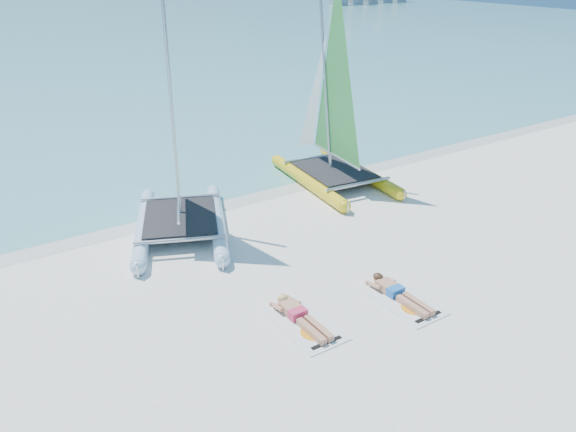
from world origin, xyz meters
name	(u,v)px	position (x,y,z in m)	size (l,w,h in m)	color
ground	(350,274)	(0.00, 0.00, 0.00)	(140.00, 140.00, 0.00)	white
wet_sand_strip	(238,197)	(0.00, 5.50, 0.00)	(140.00, 1.40, 0.01)	silver
catamaran_blue	(175,160)	(-2.35, 4.39, 1.99)	(4.09, 5.41, 6.67)	#BFE8FC
catamaran_yellow	(328,114)	(3.33, 5.39, 2.15)	(2.94, 5.47, 6.82)	yellow
towel_a	(304,324)	(-2.03, -1.04, 0.01)	(1.00, 1.85, 0.02)	white
sunbather_a	(299,315)	(-2.03, -0.84, 0.12)	(0.37, 1.73, 0.26)	tan
towel_b	(403,300)	(0.23, -1.51, 0.01)	(1.00, 1.85, 0.02)	white
sunbather_b	(397,292)	(0.23, -1.31, 0.12)	(0.37, 1.73, 0.26)	tan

